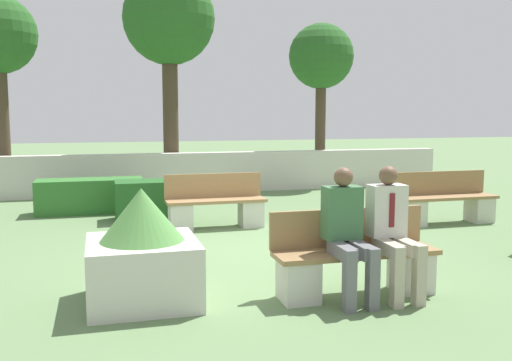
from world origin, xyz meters
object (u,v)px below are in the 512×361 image
object	(u,v)px
person_seated_man	(392,225)
planter_corner_left	(143,253)
bench_front	(355,263)
tree_center_left	(169,23)
bench_left_side	(445,204)
tree_center_right	(321,59)
bench_right_side	(216,208)
person_seated_woman	(347,228)

from	to	relation	value
person_seated_man	planter_corner_left	world-z (taller)	person_seated_man
bench_front	tree_center_left	xyz separation A→B (m)	(-0.86, 8.42, 3.63)
bench_front	tree_center_left	size ratio (longest dim) A/B	0.34
person_seated_man	tree_center_left	distance (m)	9.22
bench_left_side	tree_center_right	distance (m)	6.24
bench_front	person_seated_man	xyz separation A→B (m)	(0.34, -0.14, 0.41)
person_seated_man	tree_center_left	size ratio (longest dim) A/B	0.26
bench_right_side	tree_center_left	distance (m)	5.87
person_seated_woman	planter_corner_left	xyz separation A→B (m)	(-1.98, 0.49, -0.24)
bench_front	planter_corner_left	xyz separation A→B (m)	(-2.14, 0.34, 0.17)
person_seated_woman	bench_left_side	bearing A→B (deg)	44.60
bench_left_side	planter_corner_left	size ratio (longest dim) A/B	1.54
bench_right_side	tree_center_left	xyz separation A→B (m)	(-0.15, 4.60, 3.64)
bench_left_side	bench_front	bearing A→B (deg)	-128.29
tree_center_left	person_seated_woman	bearing A→B (deg)	-85.35
bench_front	bench_left_side	distance (m)	4.45
planter_corner_left	tree_center_right	xyz separation A→B (m)	(5.21, 8.31, 2.74)
person_seated_man	planter_corner_left	bearing A→B (deg)	168.96
tree_center_left	planter_corner_left	bearing A→B (deg)	-99.05
tree_center_right	person_seated_man	bearing A→B (deg)	-107.20
person_seated_woman	planter_corner_left	size ratio (longest dim) A/B	1.16
bench_right_side	person_seated_woman	bearing A→B (deg)	-85.87
tree_center_left	bench_right_side	bearing A→B (deg)	-88.08
person_seated_man	person_seated_woman	bearing A→B (deg)	-179.98
person_seated_man	tree_center_left	world-z (taller)	tree_center_left
bench_front	tree_center_right	xyz separation A→B (m)	(3.07, 8.66, 2.91)
bench_right_side	planter_corner_left	distance (m)	3.76
tree_center_right	bench_right_side	bearing A→B (deg)	-127.91
bench_left_side	tree_center_left	xyz separation A→B (m)	(-4.02, 5.28, 3.63)
person_seated_woman	tree_center_left	xyz separation A→B (m)	(-0.70, 8.56, 3.23)
bench_right_side	bench_left_side	bearing A→B (deg)	-13.69
tree_center_left	bench_front	bearing A→B (deg)	-84.19
bench_right_side	person_seated_woman	distance (m)	4.02
bench_front	tree_center_left	bearing A→B (deg)	95.81
bench_front	tree_center_left	distance (m)	9.21
bench_left_side	tree_center_right	bearing A→B (deg)	97.96
bench_right_side	tree_center_right	xyz separation A→B (m)	(3.77, 4.84, 2.92)
bench_right_side	person_seated_man	xyz separation A→B (m)	(1.05, -3.96, 0.41)
bench_front	tree_center_right	bearing A→B (deg)	70.50
bench_front	planter_corner_left	size ratio (longest dim) A/B	1.50
bench_right_side	person_seated_man	bearing A→B (deg)	-78.88
person_seated_man	bench_front	bearing A→B (deg)	157.68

